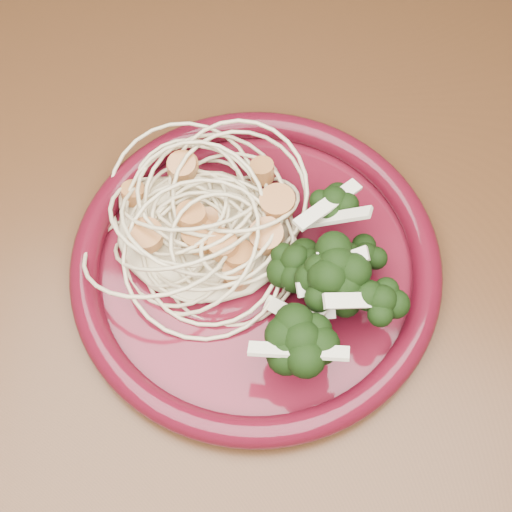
{
  "coord_description": "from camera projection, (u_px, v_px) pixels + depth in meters",
  "views": [
    {
      "loc": [
        0.16,
        -0.28,
        1.2
      ],
      "look_at": [
        0.11,
        -0.06,
        0.77
      ],
      "focal_mm": 50.0,
      "sensor_mm": 36.0,
      "label": 1
    }
  ],
  "objects": [
    {
      "name": "scallop_cluster",
      "position": [
        200.0,
        201.0,
        0.46
      ],
      "size": [
        0.15,
        0.15,
        0.04
      ],
      "primitive_type": null,
      "rotation": [
        0.0,
        0.0,
        -0.33
      ],
      "color": "#BB7B42",
      "rests_on": "spaghetti_pile"
    },
    {
      "name": "dinner_plate",
      "position": [
        256.0,
        263.0,
        0.49
      ],
      "size": [
        0.33,
        0.33,
        0.02
      ],
      "rotation": [
        0.0,
        0.0,
        -0.33
      ],
      "color": "#4B0C18",
      "rests_on": "dining_table"
    },
    {
      "name": "spaghetti_pile",
      "position": [
        203.0,
        227.0,
        0.49
      ],
      "size": [
        0.15,
        0.14,
        0.03
      ],
      "primitive_type": "ellipsoid",
      "rotation": [
        0.0,
        0.0,
        -0.33
      ],
      "color": "beige",
      "rests_on": "dinner_plate"
    },
    {
      "name": "broccoli_pile",
      "position": [
        325.0,
        288.0,
        0.46
      ],
      "size": [
        0.12,
        0.15,
        0.05
      ],
      "primitive_type": "ellipsoid",
      "rotation": [
        0.0,
        0.0,
        -0.33
      ],
      "color": "black",
      "rests_on": "dinner_plate"
    },
    {
      "name": "dining_table",
      "position": [
        148.0,
        237.0,
        0.63
      ],
      "size": [
        1.2,
        0.8,
        0.75
      ],
      "color": "#472814",
      "rests_on": "ground"
    },
    {
      "name": "onion_garnish",
      "position": [
        329.0,
        268.0,
        0.44
      ],
      "size": [
        0.08,
        0.1,
        0.05
      ],
      "primitive_type": null,
      "rotation": [
        0.0,
        0.0,
        -0.33
      ],
      "color": "beige",
      "rests_on": "broccoli_pile"
    }
  ]
}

